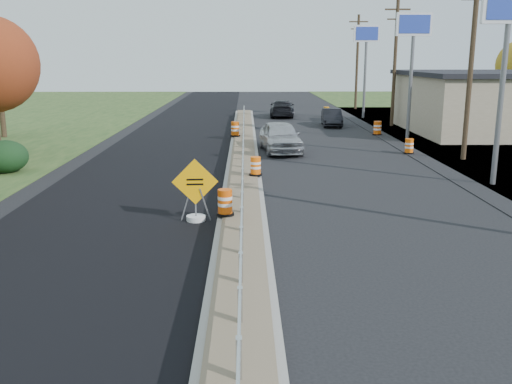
{
  "coord_description": "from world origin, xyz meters",
  "views": [
    {
      "loc": [
        0.12,
        -20.18,
        5.21
      ],
      "look_at": [
        0.44,
        -2.79,
        1.1
      ],
      "focal_mm": 40.0,
      "sensor_mm": 36.0,
      "label": 1
    }
  ],
  "objects_px": {
    "caution_sign": "(196,205)",
    "barrel_median_near": "(225,203)",
    "barrel_shoulder_far": "(326,112)",
    "car_dark_far": "(282,108)",
    "barrel_shoulder_near": "(409,147)",
    "car_silver": "(280,137)",
    "barrel_shoulder_mid": "(377,128)",
    "barrel_median_mid": "(256,167)",
    "barrel_median_far": "(235,129)",
    "car_dark_mid": "(332,117)"
  },
  "relations": [
    {
      "from": "barrel_median_mid",
      "to": "barrel_shoulder_near",
      "type": "height_order",
      "value": "barrel_median_mid"
    },
    {
      "from": "car_dark_far",
      "to": "barrel_shoulder_mid",
      "type": "bearing_deg",
      "value": 118.71
    },
    {
      "from": "caution_sign",
      "to": "car_dark_far",
      "type": "height_order",
      "value": "caution_sign"
    },
    {
      "from": "barrel_median_far",
      "to": "barrel_shoulder_far",
      "type": "height_order",
      "value": "barrel_median_far"
    },
    {
      "from": "barrel_shoulder_far",
      "to": "car_dark_far",
      "type": "height_order",
      "value": "car_dark_far"
    },
    {
      "from": "caution_sign",
      "to": "barrel_median_far",
      "type": "xyz_separation_m",
      "value": [
        0.96,
        18.87,
        0.16
      ]
    },
    {
      "from": "barrel_median_far",
      "to": "barrel_shoulder_far",
      "type": "distance_m",
      "value": 16.42
    },
    {
      "from": "barrel_median_mid",
      "to": "car_dark_mid",
      "type": "xyz_separation_m",
      "value": [
        6.29,
        20.13,
        0.05
      ]
    },
    {
      "from": "caution_sign",
      "to": "barrel_shoulder_mid",
      "type": "height_order",
      "value": "caution_sign"
    },
    {
      "from": "barrel_shoulder_far",
      "to": "car_dark_mid",
      "type": "height_order",
      "value": "car_dark_mid"
    },
    {
      "from": "caution_sign",
      "to": "car_dark_far",
      "type": "distance_m",
      "value": 33.9
    },
    {
      "from": "barrel_median_far",
      "to": "car_silver",
      "type": "bearing_deg",
      "value": -61.45
    },
    {
      "from": "barrel_median_far",
      "to": "car_silver",
      "type": "distance_m",
      "value": 5.53
    },
    {
      "from": "caution_sign",
      "to": "barrel_median_near",
      "type": "relative_size",
      "value": 2.42
    },
    {
      "from": "barrel_median_far",
      "to": "car_dark_mid",
      "type": "bearing_deg",
      "value": 45.48
    },
    {
      "from": "car_dark_far",
      "to": "caution_sign",
      "type": "bearing_deg",
      "value": 85.56
    },
    {
      "from": "barrel_shoulder_near",
      "to": "car_dark_mid",
      "type": "bearing_deg",
      "value": 100.15
    },
    {
      "from": "caution_sign",
      "to": "barrel_median_near",
      "type": "height_order",
      "value": "caution_sign"
    },
    {
      "from": "barrel_median_near",
      "to": "car_silver",
      "type": "relative_size",
      "value": 0.17
    },
    {
      "from": "barrel_shoulder_mid",
      "to": "car_dark_mid",
      "type": "distance_m",
      "value": 5.87
    },
    {
      "from": "barrel_median_near",
      "to": "car_dark_far",
      "type": "relative_size",
      "value": 0.16
    },
    {
      "from": "barrel_shoulder_near",
      "to": "car_dark_far",
      "type": "height_order",
      "value": "car_dark_far"
    },
    {
      "from": "barrel_shoulder_far",
      "to": "car_dark_mid",
      "type": "bearing_deg",
      "value": -94.4
    },
    {
      "from": "caution_sign",
      "to": "barrel_shoulder_near",
      "type": "height_order",
      "value": "caution_sign"
    },
    {
      "from": "barrel_median_far",
      "to": "car_silver",
      "type": "height_order",
      "value": "car_silver"
    },
    {
      "from": "barrel_median_far",
      "to": "barrel_shoulder_mid",
      "type": "xyz_separation_m",
      "value": [
        9.75,
        2.15,
        -0.22
      ]
    },
    {
      "from": "barrel_shoulder_mid",
      "to": "barrel_shoulder_far",
      "type": "height_order",
      "value": "barrel_shoulder_mid"
    },
    {
      "from": "barrel_median_near",
      "to": "caution_sign",
      "type": "bearing_deg",
      "value": 172.51
    },
    {
      "from": "barrel_shoulder_far",
      "to": "car_dark_far",
      "type": "bearing_deg",
      "value": 175.86
    },
    {
      "from": "car_silver",
      "to": "barrel_median_near",
      "type": "bearing_deg",
      "value": -106.49
    },
    {
      "from": "barrel_median_mid",
      "to": "barrel_median_far",
      "type": "bearing_deg",
      "value": 94.99
    },
    {
      "from": "barrel_shoulder_far",
      "to": "car_silver",
      "type": "distance_m",
      "value": 19.95
    },
    {
      "from": "caution_sign",
      "to": "car_dark_far",
      "type": "bearing_deg",
      "value": 78.61
    },
    {
      "from": "barrel_median_mid",
      "to": "car_silver",
      "type": "height_order",
      "value": "car_silver"
    },
    {
      "from": "barrel_median_mid",
      "to": "car_dark_far",
      "type": "bearing_deg",
      "value": 84.0
    },
    {
      "from": "caution_sign",
      "to": "barrel_shoulder_far",
      "type": "relative_size",
      "value": 2.25
    },
    {
      "from": "barrel_median_near",
      "to": "barrel_median_mid",
      "type": "distance_m",
      "value": 6.48
    },
    {
      "from": "barrel_median_near",
      "to": "barrel_shoulder_near",
      "type": "height_order",
      "value": "barrel_median_near"
    },
    {
      "from": "barrel_median_near",
      "to": "barrel_shoulder_far",
      "type": "xyz_separation_m",
      "value": [
        7.92,
        33.38,
        -0.2
      ]
    },
    {
      "from": "barrel_median_far",
      "to": "car_silver",
      "type": "xyz_separation_m",
      "value": [
        2.64,
        -4.85,
        0.18
      ]
    },
    {
      "from": "barrel_median_near",
      "to": "barrel_shoulder_mid",
      "type": "bearing_deg",
      "value": 65.25
    },
    {
      "from": "barrel_median_near",
      "to": "barrel_shoulder_mid",
      "type": "relative_size",
      "value": 0.9
    },
    {
      "from": "caution_sign",
      "to": "car_dark_far",
      "type": "xyz_separation_m",
      "value": [
        4.93,
        33.54,
        0.23
      ]
    },
    {
      "from": "barrel_median_near",
      "to": "car_dark_mid",
      "type": "relative_size",
      "value": 0.21
    },
    {
      "from": "barrel_shoulder_near",
      "to": "car_dark_far",
      "type": "xyz_separation_m",
      "value": [
        -5.78,
        20.32,
        0.36
      ]
    },
    {
      "from": "barrel_shoulder_far",
      "to": "barrel_median_mid",
      "type": "bearing_deg",
      "value": -104.18
    },
    {
      "from": "barrel_shoulder_near",
      "to": "car_silver",
      "type": "height_order",
      "value": "car_silver"
    },
    {
      "from": "caution_sign",
      "to": "barrel_shoulder_far",
      "type": "xyz_separation_m",
      "value": [
        8.88,
        33.25,
        -0.09
      ]
    },
    {
      "from": "barrel_median_mid",
      "to": "barrel_shoulder_mid",
      "type": "distance_m",
      "value": 17.11
    },
    {
      "from": "barrel_shoulder_far",
      "to": "car_dark_far",
      "type": "relative_size",
      "value": 0.18
    }
  ]
}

